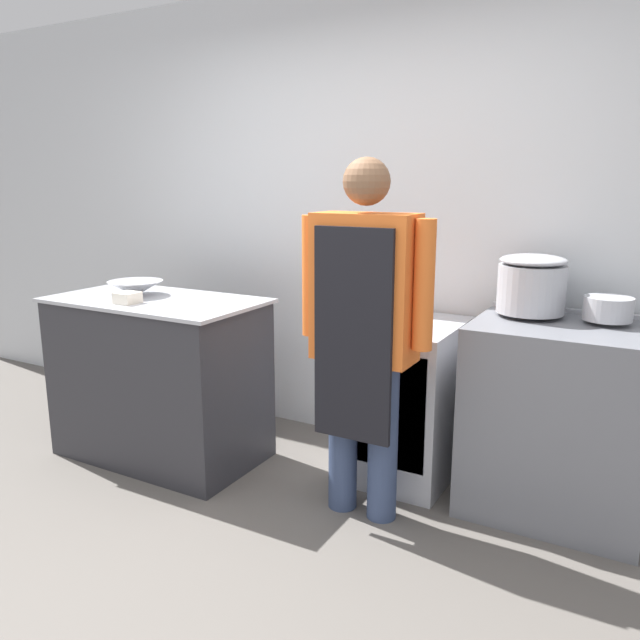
{
  "coord_description": "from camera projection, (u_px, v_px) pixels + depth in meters",
  "views": [
    {
      "loc": [
        1.52,
        -1.57,
        1.58
      ],
      "look_at": [
        0.1,
        0.99,
        0.93
      ],
      "focal_mm": 35.0,
      "sensor_mm": 36.0,
      "label": 1
    }
  ],
  "objects": [
    {
      "name": "stove",
      "position": [
        557.0,
        420.0,
        2.97
      ],
      "size": [
        0.82,
        0.63,
        0.95
      ],
      "color": "slate",
      "rests_on": "ground_plane"
    },
    {
      "name": "stock_pot",
      "position": [
        532.0,
        284.0,
        3.02
      ],
      "size": [
        0.32,
        0.32,
        0.28
      ],
      "color": "#B2B5BC",
      "rests_on": "stove"
    },
    {
      "name": "wall_back",
      "position": [
        374.0,
        221.0,
        3.66
      ],
      "size": [
        8.0,
        0.05,
        2.7
      ],
      "color": "silver",
      "rests_on": "ground_plane"
    },
    {
      "name": "plastic_tub",
      "position": [
        128.0,
        298.0,
        3.34
      ],
      "size": [
        0.11,
        0.11,
        0.06
      ],
      "color": "silver",
      "rests_on": "prep_counter"
    },
    {
      "name": "fridge_unit",
      "position": [
        403.0,
        399.0,
        3.38
      ],
      "size": [
        0.57,
        0.64,
        0.85
      ],
      "color": "silver",
      "rests_on": "ground_plane"
    },
    {
      "name": "sauce_pot",
      "position": [
        608.0,
        309.0,
        2.87
      ],
      "size": [
        0.22,
        0.22,
        0.11
      ],
      "color": "#B2B5BC",
      "rests_on": "stove"
    },
    {
      "name": "prep_counter",
      "position": [
        160.0,
        378.0,
        3.59
      ],
      "size": [
        1.21,
        0.67,
        0.93
      ],
      "color": "#2D2D33",
      "rests_on": "ground_plane"
    },
    {
      "name": "ground_plane",
      "position": [
        174.0,
        600.0,
        2.41
      ],
      "size": [
        14.0,
        14.0,
        0.0
      ],
      "primitive_type": "plane",
      "color": "#5B5651"
    },
    {
      "name": "mixing_bowl",
      "position": [
        136.0,
        288.0,
        3.57
      ],
      "size": [
        0.31,
        0.31,
        0.08
      ],
      "color": "#B2B5BC",
      "rests_on": "prep_counter"
    },
    {
      "name": "person_cook",
      "position": [
        364.0,
        321.0,
        2.83
      ],
      "size": [
        0.65,
        0.24,
        1.68
      ],
      "color": "#38476B",
      "rests_on": "ground_plane"
    }
  ]
}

